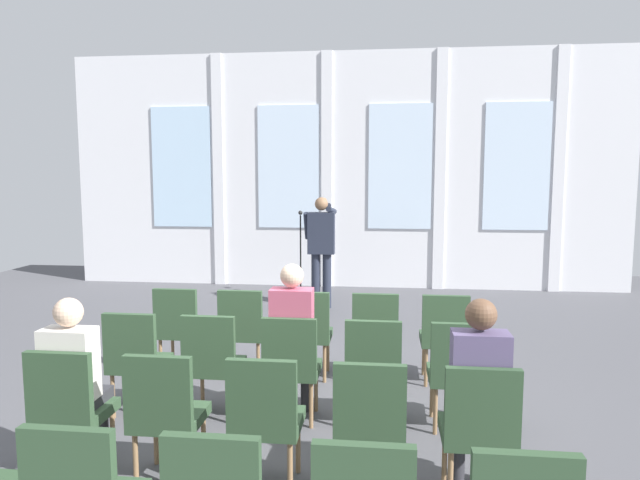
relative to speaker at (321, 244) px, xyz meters
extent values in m
plane|color=#4C4C51|center=(0.22, -4.04, -1.04)|extent=(15.22, 15.22, 0.00)
cube|color=silver|center=(0.22, 1.81, 1.16)|extent=(10.46, 0.10, 4.40)
cube|color=silver|center=(-2.91, 1.75, 1.24)|extent=(1.16, 0.04, 2.30)
cube|color=silver|center=(-2.18, 1.76, 1.16)|extent=(0.20, 0.08, 4.40)
cube|color=silver|center=(-0.82, 1.75, 1.24)|extent=(1.16, 0.04, 2.30)
cube|color=silver|center=(-0.09, 1.76, 1.16)|extent=(0.20, 0.08, 4.40)
cube|color=silver|center=(1.27, 1.75, 1.24)|extent=(1.16, 0.04, 2.30)
cube|color=silver|center=(2.00, 1.76, 1.16)|extent=(0.20, 0.08, 4.40)
cube|color=silver|center=(3.36, 1.75, 1.24)|extent=(1.16, 0.04, 2.30)
cube|color=silver|center=(4.09, 1.76, 1.16)|extent=(0.20, 0.08, 4.40)
cylinder|color=#232838|center=(-0.09, -0.02, -0.60)|extent=(0.14, 0.14, 0.88)
cylinder|color=#232838|center=(0.09, -0.02, -0.60)|extent=(0.14, 0.14, 0.88)
cube|color=#232838|center=(0.00, -0.02, 0.17)|extent=(0.42, 0.22, 0.66)
cube|color=#26663F|center=(0.00, 0.10, 0.25)|extent=(0.06, 0.01, 0.39)
sphere|color=#8C6647|center=(0.00, -0.01, 0.63)|extent=(0.21, 0.21, 0.21)
cylinder|color=#232838|center=(-0.24, 0.06, 0.28)|extent=(0.09, 0.28, 0.45)
cylinder|color=#232838|center=(0.15, 0.12, 0.52)|extent=(0.15, 0.36, 0.15)
cylinder|color=#232838|center=(0.10, 0.25, 0.57)|extent=(0.11, 0.34, 0.15)
sphere|color=#8C6647|center=(-0.01, 0.51, 0.66)|extent=(0.10, 0.10, 0.10)
cylinder|color=black|center=(-0.35, 0.09, -1.02)|extent=(0.28, 0.28, 0.03)
cylinder|color=black|center=(-0.35, 0.09, -0.28)|extent=(0.02, 0.02, 1.45)
sphere|color=#262626|center=(-0.35, 0.09, 0.48)|extent=(0.07, 0.07, 0.07)
cylinder|color=olive|center=(-0.98, -2.96, -0.84)|extent=(0.04, 0.04, 0.40)
cylinder|color=olive|center=(-1.34, -2.96, -0.84)|extent=(0.04, 0.04, 0.40)
cylinder|color=olive|center=(-0.98, -3.30, -0.84)|extent=(0.04, 0.04, 0.40)
cylinder|color=olive|center=(-1.34, -3.30, -0.84)|extent=(0.04, 0.04, 0.40)
cube|color=#2D472D|center=(-1.16, -3.13, -0.60)|extent=(0.46, 0.44, 0.08)
cube|color=#2D472D|center=(-1.16, -3.32, -0.33)|extent=(0.46, 0.06, 0.46)
cylinder|color=olive|center=(-0.29, -2.96, -0.84)|extent=(0.04, 0.04, 0.40)
cylinder|color=olive|center=(-0.65, -2.96, -0.84)|extent=(0.04, 0.04, 0.40)
cylinder|color=olive|center=(-0.29, -3.30, -0.84)|extent=(0.04, 0.04, 0.40)
cylinder|color=olive|center=(-0.65, -3.30, -0.84)|extent=(0.04, 0.04, 0.40)
cube|color=#2D472D|center=(-0.47, -3.13, -0.60)|extent=(0.46, 0.44, 0.08)
cube|color=#2D472D|center=(-0.47, -3.32, -0.33)|extent=(0.46, 0.06, 0.46)
cylinder|color=olive|center=(0.40, -2.96, -0.84)|extent=(0.04, 0.04, 0.40)
cylinder|color=olive|center=(0.04, -2.96, -0.84)|extent=(0.04, 0.04, 0.40)
cylinder|color=olive|center=(0.40, -3.30, -0.84)|extent=(0.04, 0.04, 0.40)
cylinder|color=olive|center=(0.04, -3.30, -0.84)|extent=(0.04, 0.04, 0.40)
cube|color=#2D472D|center=(0.22, -3.13, -0.60)|extent=(0.46, 0.44, 0.08)
cube|color=#2D472D|center=(0.22, -3.32, -0.33)|extent=(0.46, 0.06, 0.46)
cylinder|color=olive|center=(1.10, -2.96, -0.84)|extent=(0.04, 0.04, 0.40)
cylinder|color=olive|center=(0.74, -2.96, -0.84)|extent=(0.04, 0.04, 0.40)
cylinder|color=olive|center=(1.10, -3.30, -0.84)|extent=(0.04, 0.04, 0.40)
cylinder|color=olive|center=(0.74, -3.30, -0.84)|extent=(0.04, 0.04, 0.40)
cube|color=#2D472D|center=(0.92, -3.13, -0.60)|extent=(0.46, 0.44, 0.08)
cube|color=#2D472D|center=(0.92, -3.32, -0.33)|extent=(0.46, 0.06, 0.46)
cylinder|color=olive|center=(1.79, -2.96, -0.84)|extent=(0.04, 0.04, 0.40)
cylinder|color=olive|center=(1.43, -2.96, -0.84)|extent=(0.04, 0.04, 0.40)
cylinder|color=olive|center=(1.79, -3.30, -0.84)|extent=(0.04, 0.04, 0.40)
cylinder|color=olive|center=(1.43, -3.30, -0.84)|extent=(0.04, 0.04, 0.40)
cube|color=#2D472D|center=(1.61, -3.13, -0.60)|extent=(0.46, 0.44, 0.08)
cube|color=#2D472D|center=(1.61, -3.32, -0.33)|extent=(0.46, 0.06, 0.46)
cylinder|color=olive|center=(-0.98, -4.02, -0.84)|extent=(0.04, 0.04, 0.40)
cylinder|color=olive|center=(-1.34, -4.02, -0.84)|extent=(0.04, 0.04, 0.40)
cylinder|color=olive|center=(-0.98, -4.36, -0.84)|extent=(0.04, 0.04, 0.40)
cylinder|color=olive|center=(-1.34, -4.36, -0.84)|extent=(0.04, 0.04, 0.40)
cube|color=#2D472D|center=(-1.16, -4.19, -0.60)|extent=(0.46, 0.44, 0.08)
cube|color=#2D472D|center=(-1.16, -4.38, -0.33)|extent=(0.46, 0.06, 0.46)
cylinder|color=olive|center=(-0.29, -4.02, -0.84)|extent=(0.04, 0.04, 0.40)
cylinder|color=olive|center=(-0.65, -4.02, -0.84)|extent=(0.04, 0.04, 0.40)
cylinder|color=olive|center=(-0.29, -4.36, -0.84)|extent=(0.04, 0.04, 0.40)
cylinder|color=olive|center=(-0.65, -4.36, -0.84)|extent=(0.04, 0.04, 0.40)
cube|color=#2D472D|center=(-0.47, -4.19, -0.60)|extent=(0.46, 0.44, 0.08)
cube|color=#2D472D|center=(-0.47, -4.38, -0.33)|extent=(0.46, 0.06, 0.46)
cylinder|color=olive|center=(0.40, -4.02, -0.84)|extent=(0.04, 0.04, 0.40)
cylinder|color=olive|center=(0.04, -4.02, -0.84)|extent=(0.04, 0.04, 0.40)
cylinder|color=olive|center=(0.40, -4.36, -0.84)|extent=(0.04, 0.04, 0.40)
cylinder|color=olive|center=(0.04, -4.36, -0.84)|extent=(0.04, 0.04, 0.40)
cube|color=#2D472D|center=(0.22, -4.19, -0.60)|extent=(0.46, 0.44, 0.08)
cube|color=#2D472D|center=(0.22, -4.38, -0.33)|extent=(0.46, 0.06, 0.46)
cylinder|color=#2D2D33|center=(0.13, -4.01, -0.82)|extent=(0.10, 0.10, 0.44)
cylinder|color=#2D2D33|center=(0.31, -4.01, -0.82)|extent=(0.10, 0.10, 0.44)
cube|color=#2D2D33|center=(0.22, -4.13, -0.54)|extent=(0.34, 0.36, 0.12)
cube|color=#B24C66|center=(0.22, -4.24, -0.18)|extent=(0.36, 0.20, 0.60)
sphere|color=beige|center=(0.22, -4.22, 0.23)|extent=(0.20, 0.20, 0.20)
cylinder|color=olive|center=(1.10, -4.02, -0.84)|extent=(0.04, 0.04, 0.40)
cylinder|color=olive|center=(0.74, -4.02, -0.84)|extent=(0.04, 0.04, 0.40)
cylinder|color=olive|center=(1.10, -4.36, -0.84)|extent=(0.04, 0.04, 0.40)
cylinder|color=olive|center=(0.74, -4.36, -0.84)|extent=(0.04, 0.04, 0.40)
cube|color=#2D472D|center=(0.92, -4.19, -0.60)|extent=(0.46, 0.44, 0.08)
cube|color=#2D472D|center=(0.92, -4.38, -0.33)|extent=(0.46, 0.06, 0.46)
cylinder|color=olive|center=(1.79, -4.02, -0.84)|extent=(0.04, 0.04, 0.40)
cylinder|color=olive|center=(1.43, -4.02, -0.84)|extent=(0.04, 0.04, 0.40)
cylinder|color=olive|center=(1.79, -4.36, -0.84)|extent=(0.04, 0.04, 0.40)
cylinder|color=olive|center=(1.43, -4.36, -0.84)|extent=(0.04, 0.04, 0.40)
cube|color=#2D472D|center=(1.61, -4.19, -0.60)|extent=(0.46, 0.44, 0.08)
cube|color=#2D472D|center=(1.61, -4.38, -0.33)|extent=(0.46, 0.06, 0.46)
cylinder|color=olive|center=(-0.98, -5.08, -0.84)|extent=(0.04, 0.04, 0.40)
cylinder|color=olive|center=(-1.34, -5.08, -0.84)|extent=(0.04, 0.04, 0.40)
cylinder|color=olive|center=(-0.98, -5.42, -0.84)|extent=(0.04, 0.04, 0.40)
cylinder|color=olive|center=(-1.34, -5.42, -0.84)|extent=(0.04, 0.04, 0.40)
cube|color=#2D472D|center=(-1.16, -5.25, -0.60)|extent=(0.46, 0.44, 0.08)
cube|color=#2D472D|center=(-1.16, -5.44, -0.33)|extent=(0.46, 0.06, 0.46)
cylinder|color=#2D2D33|center=(-1.25, -5.07, -0.82)|extent=(0.10, 0.10, 0.44)
cylinder|color=#2D2D33|center=(-1.07, -5.07, -0.82)|extent=(0.10, 0.10, 0.44)
cube|color=#2D2D33|center=(-1.16, -5.19, -0.54)|extent=(0.34, 0.36, 0.12)
cube|color=silver|center=(-1.16, -5.30, -0.22)|extent=(0.36, 0.20, 0.50)
sphere|color=beige|center=(-1.16, -5.28, 0.14)|extent=(0.20, 0.20, 0.20)
cylinder|color=olive|center=(-0.29, -5.08, -0.84)|extent=(0.04, 0.04, 0.40)
cylinder|color=olive|center=(-0.65, -5.08, -0.84)|extent=(0.04, 0.04, 0.40)
cylinder|color=olive|center=(-0.29, -5.42, -0.84)|extent=(0.04, 0.04, 0.40)
cylinder|color=olive|center=(-0.65, -5.42, -0.84)|extent=(0.04, 0.04, 0.40)
cube|color=#2D472D|center=(-0.47, -5.25, -0.60)|extent=(0.46, 0.44, 0.08)
cube|color=#2D472D|center=(-0.47, -5.44, -0.33)|extent=(0.46, 0.06, 0.46)
cylinder|color=olive|center=(0.40, -5.08, -0.84)|extent=(0.04, 0.04, 0.40)
cylinder|color=olive|center=(0.04, -5.08, -0.84)|extent=(0.04, 0.04, 0.40)
cylinder|color=olive|center=(0.40, -5.42, -0.84)|extent=(0.04, 0.04, 0.40)
cylinder|color=olive|center=(0.04, -5.42, -0.84)|extent=(0.04, 0.04, 0.40)
cube|color=#2D472D|center=(0.22, -5.25, -0.60)|extent=(0.46, 0.44, 0.08)
cube|color=#2D472D|center=(0.22, -5.44, -0.33)|extent=(0.46, 0.06, 0.46)
cylinder|color=olive|center=(1.10, -5.08, -0.84)|extent=(0.04, 0.04, 0.40)
cylinder|color=olive|center=(0.74, -5.08, -0.84)|extent=(0.04, 0.04, 0.40)
cylinder|color=olive|center=(1.10, -5.42, -0.84)|extent=(0.04, 0.04, 0.40)
cylinder|color=olive|center=(0.74, -5.42, -0.84)|extent=(0.04, 0.04, 0.40)
cube|color=#2D472D|center=(0.92, -5.25, -0.60)|extent=(0.46, 0.44, 0.08)
cube|color=#2D472D|center=(0.92, -5.44, -0.33)|extent=(0.46, 0.06, 0.46)
cylinder|color=olive|center=(1.79, -5.08, -0.84)|extent=(0.04, 0.04, 0.40)
cylinder|color=olive|center=(1.43, -5.08, -0.84)|extent=(0.04, 0.04, 0.40)
cylinder|color=olive|center=(1.43, -5.42, -0.84)|extent=(0.04, 0.04, 0.40)
cube|color=#2D472D|center=(1.61, -5.25, -0.60)|extent=(0.46, 0.44, 0.08)
cube|color=#2D472D|center=(1.61, -5.44, -0.33)|extent=(0.46, 0.06, 0.46)
cylinder|color=#2D2D33|center=(1.52, -5.07, -0.82)|extent=(0.10, 0.10, 0.44)
cylinder|color=#2D2D33|center=(1.70, -5.07, -0.82)|extent=(0.10, 0.10, 0.44)
cube|color=#2D2D33|center=(1.61, -5.19, -0.54)|extent=(0.34, 0.36, 0.12)
cube|color=#594C72|center=(1.61, -5.30, -0.19)|extent=(0.36, 0.20, 0.57)
sphere|color=brown|center=(1.61, -5.28, 0.20)|extent=(0.20, 0.20, 0.20)
cube|color=#2D472D|center=(-0.47, -6.50, -0.33)|extent=(0.46, 0.06, 0.46)
camera|label=1|loc=(0.99, -8.85, 1.07)|focal=31.66mm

